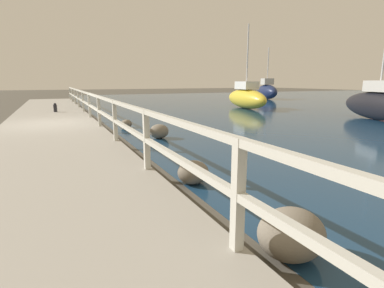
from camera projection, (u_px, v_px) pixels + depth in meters
name	position (u px, v px, depth m)	size (l,w,h in m)	color
ground_plane	(51.00, 129.00, 11.40)	(120.00, 120.00, 0.00)	#4C473D
dock_walkway	(51.00, 127.00, 11.37)	(3.41, 36.00, 0.23)	#9E998E
railing	(93.00, 103.00, 11.86)	(0.10, 32.50, 1.08)	beige
boulder_mid_strip	(159.00, 131.00, 9.56)	(0.61, 0.55, 0.46)	slate
boulder_far_strip	(126.00, 124.00, 11.75)	(0.44, 0.40, 0.33)	slate
boulder_downstream	(193.00, 172.00, 5.31)	(0.56, 0.51, 0.42)	slate
boulder_upstream	(291.00, 234.00, 3.05)	(0.71, 0.64, 0.53)	slate
mooring_bollard	(55.00, 107.00, 15.64)	(0.17, 0.17, 0.46)	black
sailboat_yellow	(246.00, 97.00, 20.19)	(2.37, 5.58, 5.43)	gold
sailboat_navy	(267.00, 91.00, 30.90)	(2.83, 4.87, 5.12)	#192347
sailboat_black	(378.00, 104.00, 14.08)	(2.75, 5.10, 5.28)	black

